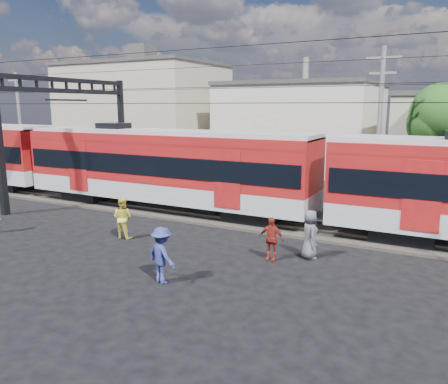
{
  "coord_description": "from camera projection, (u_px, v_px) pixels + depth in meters",
  "views": [
    {
      "loc": [
        9.65,
        -10.32,
        5.38
      ],
      "look_at": [
        1.64,
        5.0,
        1.96
      ],
      "focal_mm": 35.0,
      "sensor_mm": 36.0,
      "label": 1
    }
  ],
  "objects": [
    {
      "name": "ground",
      "position": [
        110.0,
        272.0,
        14.4
      ],
      "size": [
        120.0,
        120.0,
        0.0
      ],
      "primitive_type": "plane",
      "color": "black",
      "rests_on": "ground"
    },
    {
      "name": "track_bed",
      "position": [
        223.0,
        216.0,
        21.34
      ],
      "size": [
        70.0,
        3.4,
        0.12
      ],
      "primitive_type": "cube",
      "color": "#2D2823",
      "rests_on": "ground"
    },
    {
      "name": "rail_near",
      "position": [
        215.0,
        217.0,
        20.67
      ],
      "size": [
        70.0,
        0.12,
        0.12
      ],
      "primitive_type": "cube",
      "color": "#59544C",
      "rests_on": "track_bed"
    },
    {
      "name": "rail_far",
      "position": [
        230.0,
        211.0,
        21.97
      ],
      "size": [
        70.0,
        0.12,
        0.12
      ],
      "primitive_type": "cube",
      "color": "#59544C",
      "rests_on": "track_bed"
    },
    {
      "name": "commuter_train",
      "position": [
        167.0,
        165.0,
        22.37
      ],
      "size": [
        50.3,
        3.08,
        4.17
      ],
      "color": "black",
      "rests_on": "ground"
    },
    {
      "name": "catenary",
      "position": [
        85.0,
        110.0,
        24.29
      ],
      "size": [
        70.0,
        9.3,
        7.52
      ],
      "color": "black",
      "rests_on": "ground"
    },
    {
      "name": "building_west",
      "position": [
        144.0,
        113.0,
        42.08
      ],
      "size": [
        14.28,
        10.2,
        9.3
      ],
      "color": "tan",
      "rests_on": "ground"
    },
    {
      "name": "building_midwest",
      "position": [
        304.0,
        126.0,
        38.07
      ],
      "size": [
        12.24,
        12.24,
        7.3
      ],
      "color": "beige",
      "rests_on": "ground"
    },
    {
      "name": "utility_pole_mid",
      "position": [
        379.0,
        122.0,
        23.83
      ],
      "size": [
        1.8,
        0.24,
        8.5
      ],
      "color": "slate",
      "rests_on": "ground"
    },
    {
      "name": "utility_pole_west",
      "position": [
        20.0,
        119.0,
        35.74
      ],
      "size": [
        1.8,
        0.24,
        8.0
      ],
      "color": "slate",
      "rests_on": "ground"
    },
    {
      "name": "tree_near",
      "position": [
        446.0,
        119.0,
        25.05
      ],
      "size": [
        3.82,
        3.64,
        6.72
      ],
      "color": "#382619",
      "rests_on": "ground"
    },
    {
      "name": "pedestrian_b",
      "position": [
        123.0,
        218.0,
        17.89
      ],
      "size": [
        0.9,
        0.74,
        1.72
      ],
      "primitive_type": "imported",
      "rotation": [
        0.0,
        0.0,
        3.25
      ],
      "color": "#DECD45",
      "rests_on": "ground"
    },
    {
      "name": "pedestrian_c",
      "position": [
        162.0,
        255.0,
        13.35
      ],
      "size": [
        1.3,
        1.0,
        1.78
      ],
      "primitive_type": "imported",
      "rotation": [
        0.0,
        0.0,
        2.8
      ],
      "color": "navy",
      "rests_on": "ground"
    },
    {
      "name": "pedestrian_d",
      "position": [
        271.0,
        239.0,
        15.32
      ],
      "size": [
        0.93,
        0.4,
        1.58
      ],
      "primitive_type": "imported",
      "rotation": [
        0.0,
        0.0,
        -0.02
      ],
      "color": "maroon",
      "rests_on": "ground"
    },
    {
      "name": "pedestrian_e",
      "position": [
        310.0,
        234.0,
        15.53
      ],
      "size": [
        0.94,
        1.03,
        1.76
      ],
      "primitive_type": "imported",
      "rotation": [
        0.0,
        0.0,
        2.15
      ],
      "color": "#505055",
      "rests_on": "ground"
    }
  ]
}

